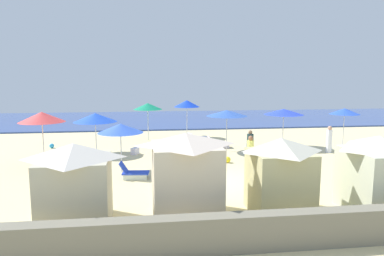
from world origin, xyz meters
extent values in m
plane|color=beige|center=(0.00, 0.00, 0.00)|extent=(60.00, 60.00, 0.00)
cube|color=#314B92|center=(0.00, 22.40, 0.06)|extent=(60.00, 15.19, 0.12)
cube|color=slate|center=(0.00, -6.04, 0.49)|extent=(42.00, 0.50, 0.99)
cube|color=#BFB89A|center=(-5.17, -3.76, 1.04)|extent=(2.08, 2.08, 2.07)
pyramid|color=beige|center=(-5.17, -3.76, 2.30)|extent=(2.29, 2.29, 0.46)
cube|color=beige|center=(-1.79, -3.66, 1.19)|extent=(2.14, 2.20, 2.39)
pyramid|color=beige|center=(-1.79, -3.66, 2.57)|extent=(2.35, 2.42, 0.37)
cube|color=#C8BF84|center=(1.32, -3.66, 1.04)|extent=(1.92, 1.85, 2.08)
pyramid|color=beige|center=(1.32, -3.66, 2.31)|extent=(2.11, 2.04, 0.45)
cube|color=beige|center=(4.54, -4.00, 1.05)|extent=(1.89, 2.23, 2.11)
pyramid|color=beige|center=(4.54, -4.00, 2.35)|extent=(2.07, 2.45, 0.48)
cylinder|color=silver|center=(1.80, 6.29, 1.06)|extent=(0.05, 0.05, 2.12)
cone|color=#345CB9|center=(1.80, 6.29, 2.31)|extent=(2.46, 2.46, 0.36)
cube|color=silver|center=(0.27, 6.08, 0.12)|extent=(1.13, 0.29, 0.24)
cube|color=silver|center=(0.38, 6.59, 0.12)|extent=(1.13, 0.29, 0.24)
cube|color=#168275|center=(0.32, 6.34, 0.27)|extent=(1.39, 0.89, 0.06)
cube|color=#168275|center=(-0.25, 6.47, 0.51)|extent=(0.50, 0.66, 0.51)
cube|color=silver|center=(1.59, 6.96, 0.12)|extent=(1.11, 0.12, 0.25)
cube|color=silver|center=(1.55, 7.51, 0.12)|extent=(1.11, 0.12, 0.25)
cube|color=#F5D0D1|center=(1.57, 7.23, 0.28)|extent=(1.28, 0.73, 0.06)
cube|color=#F5D0D1|center=(1.01, 7.19, 0.50)|extent=(0.40, 0.64, 0.47)
cylinder|color=silver|center=(-8.13, 3.83, 1.12)|extent=(0.05, 0.05, 2.24)
cone|color=#DD4142|center=(-8.13, 3.83, 2.50)|extent=(2.24, 2.24, 0.51)
cylinder|color=silver|center=(-4.20, 2.23, 0.94)|extent=(0.05, 0.05, 1.88)
cone|color=blue|center=(-4.20, 2.23, 2.09)|extent=(2.13, 2.13, 0.43)
cube|color=silver|center=(-3.53, 0.72, 0.12)|extent=(1.04, 0.15, 0.24)
cube|color=silver|center=(-3.48, 1.25, 0.12)|extent=(1.04, 0.15, 0.24)
cube|color=blue|center=(-3.50, 0.99, 0.27)|extent=(1.22, 0.74, 0.06)
cube|color=blue|center=(-4.03, 1.04, 0.51)|extent=(0.41, 0.63, 0.50)
cylinder|color=silver|center=(-2.87, 10.61, 1.09)|extent=(0.05, 0.05, 2.18)
cone|color=#12895F|center=(-2.87, 10.61, 2.40)|extent=(2.03, 2.03, 0.44)
cylinder|color=silver|center=(-0.02, 11.42, 1.13)|extent=(0.05, 0.05, 2.25)
cone|color=blue|center=(-0.02, 11.42, 2.50)|extent=(1.89, 1.89, 0.49)
cube|color=silver|center=(0.81, 9.74, 0.09)|extent=(1.15, 0.57, 0.19)
cube|color=silver|center=(0.57, 10.25, 0.09)|extent=(1.15, 0.57, 0.19)
cube|color=white|center=(0.69, 10.00, 0.22)|extent=(1.54, 1.19, 0.06)
cube|color=white|center=(0.10, 9.73, 0.40)|extent=(0.58, 0.72, 0.39)
cylinder|color=silver|center=(9.40, 6.44, 1.06)|extent=(0.05, 0.05, 2.12)
cone|color=blue|center=(9.40, 6.44, 2.30)|extent=(1.86, 1.86, 0.37)
cylinder|color=silver|center=(-5.92, 6.47, 0.94)|extent=(0.05, 0.05, 1.88)
cone|color=blue|center=(-5.92, 6.47, 2.13)|extent=(2.49, 2.49, 0.51)
cylinder|color=silver|center=(5.61, 6.97, 1.04)|extent=(0.05, 0.05, 2.09)
cone|color=blue|center=(5.61, 6.97, 2.27)|extent=(2.47, 2.47, 0.36)
cylinder|color=white|center=(7.72, 5.04, 0.68)|extent=(0.40, 0.40, 1.35)
sphere|color=tan|center=(7.72, 5.04, 1.47)|extent=(0.25, 0.25, 0.25)
cylinder|color=#24393D|center=(2.41, 3.41, 0.74)|extent=(0.38, 0.38, 1.48)
sphere|color=#8A6A50|center=(2.41, 3.41, 1.58)|extent=(0.21, 0.21, 0.21)
cylinder|color=#E8E86C|center=(1.90, 1.64, 0.74)|extent=(0.43, 0.43, 1.48)
sphere|color=#975F41|center=(1.90, 1.64, 1.59)|extent=(0.23, 0.23, 0.23)
cube|color=white|center=(-3.68, 6.00, 0.19)|extent=(0.51, 0.56, 0.39)
sphere|color=yellow|center=(1.19, 3.34, 0.16)|extent=(0.32, 0.32, 0.32)
sphere|color=#2CA1E1|center=(-8.93, 8.51, 0.15)|extent=(0.29, 0.29, 0.29)
camera|label=1|loc=(-3.01, -14.64, 4.53)|focal=33.61mm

